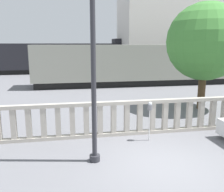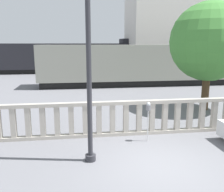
{
  "view_description": "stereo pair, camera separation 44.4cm",
  "coord_description": "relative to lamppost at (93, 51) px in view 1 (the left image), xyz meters",
  "views": [
    {
      "loc": [
        -2.87,
        -6.63,
        3.65
      ],
      "look_at": [
        -0.97,
        3.76,
        1.43
      ],
      "focal_mm": 40.0,
      "sensor_mm": 36.0,
      "label": 1
    },
    {
      "loc": [
        -2.43,
        -6.7,
        3.65
      ],
      "look_at": [
        -0.97,
        3.76,
        1.43
      ],
      "focal_mm": 40.0,
      "sensor_mm": 36.0,
      "label": 2
    }
  ],
  "objects": [
    {
      "name": "balustrade",
      "position": [
        2.09,
        2.08,
        -2.72
      ],
      "size": [
        13.0,
        0.24,
        1.42
      ],
      "color": "#ADA599",
      "rests_on": "ground"
    },
    {
      "name": "building_block",
      "position": [
        12.78,
        23.59,
        3.91
      ],
      "size": [
        13.19,
        6.87,
        14.68
      ],
      "color": "beige",
      "rests_on": "ground"
    },
    {
      "name": "lamppost",
      "position": [
        0.0,
        0.0,
        0.0
      ],
      "size": [
        0.33,
        0.33,
        6.59
      ],
      "color": "#2D2D33",
      "rests_on": "ground"
    },
    {
      "name": "tree_left",
      "position": [
        6.72,
        5.44,
        0.31
      ],
      "size": [
        4.22,
        4.22,
        5.86
      ],
      "color": "#4C3823",
      "rests_on": "ground"
    },
    {
      "name": "ground_plane",
      "position": [
        2.09,
        -0.68,
        -3.43
      ],
      "size": [
        160.0,
        160.0,
        0.0
      ],
      "primitive_type": "plane",
      "color": "slate"
    },
    {
      "name": "parking_meter",
      "position": [
        2.24,
        1.32,
        -2.19
      ],
      "size": [
        0.18,
        0.18,
        1.53
      ],
      "color": "silver",
      "rests_on": "ground"
    },
    {
      "name": "train_near",
      "position": [
        6.05,
        14.26,
        -1.55
      ],
      "size": [
        18.97,
        2.83,
        4.16
      ],
      "color": "black",
      "rests_on": "ground"
    },
    {
      "name": "train_far",
      "position": [
        -1.05,
        25.33,
        -1.49
      ],
      "size": [
        18.98,
        3.05,
        4.28
      ],
      "color": "black",
      "rests_on": "ground"
    }
  ]
}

